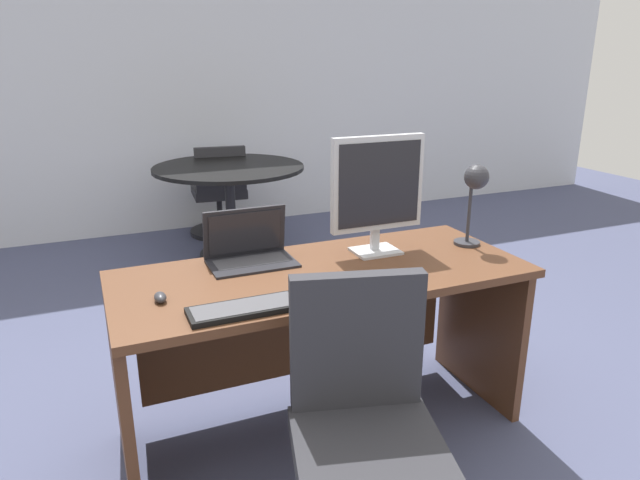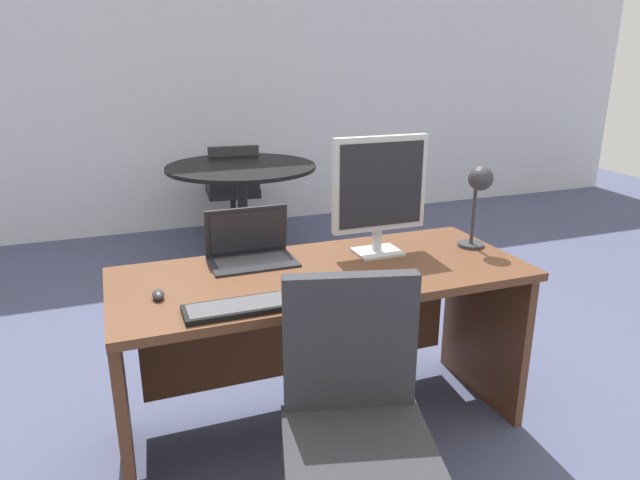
{
  "view_description": "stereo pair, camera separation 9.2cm",
  "coord_description": "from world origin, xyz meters",
  "px_view_note": "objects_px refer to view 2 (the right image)",
  "views": [
    {
      "loc": [
        -0.86,
        -2.0,
        1.59
      ],
      "look_at": [
        0.0,
        0.03,
        0.87
      ],
      "focal_mm": 31.98,
      "sensor_mm": 36.0,
      "label": 1
    },
    {
      "loc": [
        -0.78,
        -2.03,
        1.59
      ],
      "look_at": [
        0.0,
        0.03,
        0.87
      ],
      "focal_mm": 31.98,
      "sensor_mm": 36.0,
      "label": 2
    }
  ],
  "objects_px": {
    "desk": "(319,315)",
    "meeting_table": "(242,188)",
    "desk_lamp": "(479,189)",
    "mouse": "(158,295)",
    "monitor": "(380,188)",
    "meeting_chair_near": "(234,198)",
    "keyboard": "(240,307)",
    "laptop": "(249,244)",
    "office_chair": "(356,455)"
  },
  "relations": [
    {
      "from": "desk",
      "to": "desk_lamp",
      "type": "distance_m",
      "value": 0.9
    },
    {
      "from": "laptop",
      "to": "meeting_table",
      "type": "relative_size",
      "value": 0.3
    },
    {
      "from": "meeting_chair_near",
      "to": "office_chair",
      "type": "bearing_deg",
      "value": -96.38
    },
    {
      "from": "keyboard",
      "to": "mouse",
      "type": "xyz_separation_m",
      "value": [
        -0.25,
        0.2,
        0.01
      ]
    },
    {
      "from": "desk_lamp",
      "to": "office_chair",
      "type": "bearing_deg",
      "value": -142.37
    },
    {
      "from": "keyboard",
      "to": "meeting_table",
      "type": "distance_m",
      "value": 2.73
    },
    {
      "from": "mouse",
      "to": "meeting_table",
      "type": "relative_size",
      "value": 0.06
    },
    {
      "from": "monitor",
      "to": "meeting_chair_near",
      "type": "xyz_separation_m",
      "value": [
        -0.03,
        2.9,
        -0.71
      ]
    },
    {
      "from": "monitor",
      "to": "desk_lamp",
      "type": "xyz_separation_m",
      "value": [
        0.44,
        -0.09,
        -0.02
      ]
    },
    {
      "from": "monitor",
      "to": "desk_lamp",
      "type": "height_order",
      "value": "monitor"
    },
    {
      "from": "monitor",
      "to": "keyboard",
      "type": "height_order",
      "value": "monitor"
    },
    {
      "from": "desk",
      "to": "keyboard",
      "type": "bearing_deg",
      "value": -143.03
    },
    {
      "from": "mouse",
      "to": "laptop",
      "type": "bearing_deg",
      "value": 35.45
    },
    {
      "from": "monitor",
      "to": "keyboard",
      "type": "relative_size",
      "value": 1.34
    },
    {
      "from": "meeting_table",
      "to": "desk",
      "type": "bearing_deg",
      "value": -95.25
    },
    {
      "from": "desk_lamp",
      "to": "laptop",
      "type": "bearing_deg",
      "value": 168.14
    },
    {
      "from": "monitor",
      "to": "laptop",
      "type": "relative_size",
      "value": 1.44
    },
    {
      "from": "laptop",
      "to": "keyboard",
      "type": "xyz_separation_m",
      "value": [
        -0.16,
        -0.49,
        -0.06
      ]
    },
    {
      "from": "keyboard",
      "to": "desk_lamp",
      "type": "height_order",
      "value": "desk_lamp"
    },
    {
      "from": "desk",
      "to": "desk_lamp",
      "type": "height_order",
      "value": "desk_lamp"
    },
    {
      "from": "keyboard",
      "to": "office_chair",
      "type": "xyz_separation_m",
      "value": [
        0.26,
        -0.4,
        -0.38
      ]
    },
    {
      "from": "monitor",
      "to": "meeting_table",
      "type": "xyz_separation_m",
      "value": [
        -0.09,
        2.28,
        -0.48
      ]
    },
    {
      "from": "desk_lamp",
      "to": "meeting_table",
      "type": "distance_m",
      "value": 2.47
    },
    {
      "from": "office_chair",
      "to": "keyboard",
      "type": "bearing_deg",
      "value": 123.14
    },
    {
      "from": "mouse",
      "to": "office_chair",
      "type": "relative_size",
      "value": 0.08
    },
    {
      "from": "keyboard",
      "to": "meeting_table",
      "type": "height_order",
      "value": "keyboard"
    },
    {
      "from": "mouse",
      "to": "meeting_table",
      "type": "bearing_deg",
      "value": 70.41
    },
    {
      "from": "meeting_chair_near",
      "to": "desk",
      "type": "bearing_deg",
      "value": -95.23
    },
    {
      "from": "laptop",
      "to": "keyboard",
      "type": "bearing_deg",
      "value": -107.73
    },
    {
      "from": "desk",
      "to": "desk_lamp",
      "type": "bearing_deg",
      "value": -1.92
    },
    {
      "from": "mouse",
      "to": "office_chair",
      "type": "height_order",
      "value": "office_chair"
    },
    {
      "from": "meeting_table",
      "to": "keyboard",
      "type": "bearing_deg",
      "value": -103.16
    },
    {
      "from": "office_chair",
      "to": "meeting_table",
      "type": "bearing_deg",
      "value": 83.37
    },
    {
      "from": "meeting_table",
      "to": "meeting_chair_near",
      "type": "bearing_deg",
      "value": 84.83
    },
    {
      "from": "monitor",
      "to": "office_chair",
      "type": "distance_m",
      "value": 1.11
    },
    {
      "from": "desk_lamp",
      "to": "meeting_table",
      "type": "xyz_separation_m",
      "value": [
        -0.53,
        2.37,
        -0.46
      ]
    },
    {
      "from": "desk",
      "to": "meeting_chair_near",
      "type": "bearing_deg",
      "value": 84.77
    },
    {
      "from": "desk_lamp",
      "to": "keyboard",
      "type": "bearing_deg",
      "value": -166.38
    },
    {
      "from": "desk",
      "to": "meeting_table",
      "type": "xyz_separation_m",
      "value": [
        0.22,
        2.35,
        0.04
      ]
    },
    {
      "from": "office_chair",
      "to": "meeting_chair_near",
      "type": "xyz_separation_m",
      "value": [
        0.41,
        3.68,
        -0.04
      ]
    },
    {
      "from": "keyboard",
      "to": "meeting_chair_near",
      "type": "height_order",
      "value": "meeting_chair_near"
    },
    {
      "from": "mouse",
      "to": "desk_lamp",
      "type": "xyz_separation_m",
      "value": [
        1.41,
        0.08,
        0.26
      ]
    },
    {
      "from": "desk",
      "to": "laptop",
      "type": "height_order",
      "value": "laptop"
    },
    {
      "from": "monitor",
      "to": "desk_lamp",
      "type": "distance_m",
      "value": 0.45
    },
    {
      "from": "monitor",
      "to": "meeting_chair_near",
      "type": "bearing_deg",
      "value": 90.62
    },
    {
      "from": "desk_lamp",
      "to": "meeting_chair_near",
      "type": "distance_m",
      "value": 3.11
    },
    {
      "from": "desk",
      "to": "mouse",
      "type": "distance_m",
      "value": 0.71
    },
    {
      "from": "desk",
      "to": "laptop",
      "type": "bearing_deg",
      "value": 143.4
    },
    {
      "from": "keyboard",
      "to": "office_chair",
      "type": "height_order",
      "value": "office_chair"
    },
    {
      "from": "mouse",
      "to": "meeting_table",
      "type": "xyz_separation_m",
      "value": [
        0.87,
        2.45,
        -0.2
      ]
    }
  ]
}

